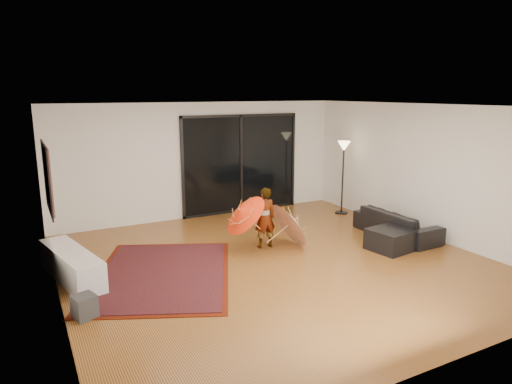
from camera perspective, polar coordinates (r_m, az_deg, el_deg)
floor at (r=8.10m, az=2.57°, el=-8.81°), size 7.00×7.00×0.00m
ceiling at (r=7.55m, az=2.77°, el=10.66°), size 7.00×7.00×0.00m
wall_back at (r=10.83m, az=-6.77°, el=3.95°), size 7.00×0.00×7.00m
wall_front at (r=5.12m, az=23.04°, el=-6.61°), size 7.00×0.00×7.00m
wall_left at (r=6.70m, az=-24.14°, el=-2.34°), size 0.00×7.00×7.00m
wall_right at (r=9.93m, az=20.39°, el=2.48°), size 0.00×7.00×7.00m
sliding_door at (r=11.21m, az=-1.91°, el=3.55°), size 3.06×0.07×2.40m
painting at (r=7.62m, az=-24.61°, el=1.61°), size 0.04×1.28×1.08m
media_console at (r=7.86m, az=-22.05°, el=-8.50°), size 0.82×1.83×0.49m
speaker at (r=6.61m, az=-20.65°, el=-13.26°), size 0.34×0.34×0.31m
persian_rug at (r=7.75m, az=-11.60°, el=-9.99°), size 3.19×3.62×0.02m
sofa at (r=9.86m, az=17.16°, el=-3.78°), size 0.75×1.88×0.55m
ottoman at (r=9.00m, az=16.41°, el=-5.75°), size 0.79×0.79×0.40m
floor_lamp at (r=11.18m, az=10.89°, el=4.35°), size 0.31×0.31×1.78m
child at (r=8.68m, az=1.10°, el=-3.24°), size 0.45×0.31×1.17m
parasol_orange at (r=8.36m, az=-2.04°, el=-2.82°), size 0.74×0.88×0.89m
parasol_white at (r=8.88m, az=4.96°, el=-3.48°), size 0.66×0.97×0.99m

